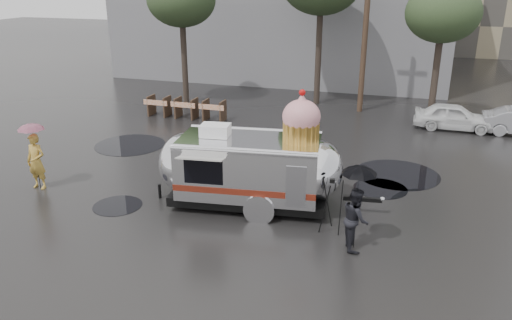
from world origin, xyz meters
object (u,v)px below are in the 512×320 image
(airstream_trailer, at_px, (253,165))
(person_left, at_px, (36,161))
(person_right, at_px, (356,219))
(tripod, at_px, (331,200))

(airstream_trailer, relative_size, person_left, 3.72)
(person_right, bearing_deg, tripod, 30.12)
(airstream_trailer, xyz_separation_m, person_right, (3.31, -1.61, -0.49))
(tripod, bearing_deg, airstream_trailer, 159.83)
(person_right, xyz_separation_m, tripod, (-0.75, 0.69, 0.11))
(airstream_trailer, relative_size, person_right, 4.17)
(person_left, height_order, person_right, person_left)
(person_left, bearing_deg, person_right, -2.76)
(person_left, distance_m, person_right, 10.54)
(person_left, bearing_deg, airstream_trailer, 8.22)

